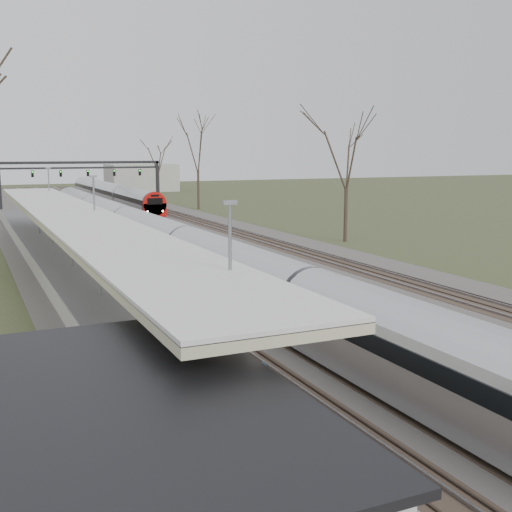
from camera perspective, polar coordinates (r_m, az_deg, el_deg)
The scene contains 9 objects.
track_bed at distance 59.67m, azimuth -10.21°, elevation 2.10°, with size 24.00×160.00×0.22m.
platform at distance 40.82m, azimuth -16.73°, elevation -0.82°, with size 3.50×69.00×1.00m, color #9E9B93.
canopy at distance 35.93m, azimuth -15.97°, elevation 3.41°, with size 4.10×50.00×3.11m.
station_building at distance 12.04m, azimuth -13.22°, elevation -19.78°, with size 6.00×9.00×3.20m, color silver.
signal_gantry at distance 88.62m, azimuth -15.20°, elevation 7.38°, with size 21.00×0.59×6.08m.
tree_east_far at distance 52.68m, azimuth 8.10°, elevation 9.10°, with size 5.00×5.00×10.30m.
train_near at distance 45.17m, azimuth -9.14°, elevation 1.66°, with size 2.62×75.21×3.05m.
train_far at distance 91.97m, azimuth -12.77°, elevation 5.40°, with size 2.62×45.21×3.05m.
passenger at distance 15.14m, azimuth 0.50°, elevation -12.31°, with size 0.60×0.39×1.64m, color #334C64.
Camera 1 is at (-14.41, -2.37, 7.40)m, focal length 45.00 mm.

